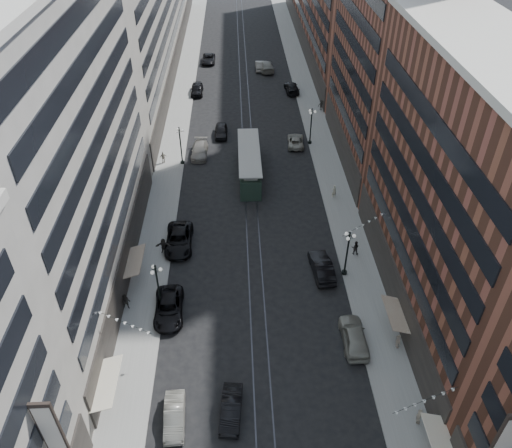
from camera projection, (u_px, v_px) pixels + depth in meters
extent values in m
plane|color=black|center=(248.00, 145.00, 73.61)|extent=(220.00, 220.00, 0.00)
cube|color=gray|center=(178.00, 116.00, 81.09)|extent=(4.00, 180.00, 0.15)
cube|color=gray|center=(313.00, 114.00, 81.83)|extent=(4.00, 180.00, 0.15)
cube|color=#2D2D33|center=(242.00, 116.00, 81.48)|extent=(0.12, 180.00, 0.02)
cube|color=#2D2D33|center=(250.00, 115.00, 81.52)|extent=(0.12, 180.00, 0.02)
cube|color=#A39D91|center=(59.00, 158.00, 43.14)|extent=(8.00, 36.00, 28.00)
cube|color=brown|center=(461.00, 200.00, 41.55)|extent=(8.00, 30.00, 24.00)
cylinder|color=black|center=(162.00, 307.00, 47.84)|extent=(0.56, 0.56, 0.30)
cylinder|color=black|center=(159.00, 288.00, 46.34)|extent=(0.18, 0.18, 5.20)
sphere|color=black|center=(155.00, 266.00, 44.62)|extent=(0.24, 0.24, 0.24)
sphere|color=white|center=(160.00, 269.00, 44.88)|extent=(0.36, 0.36, 0.36)
sphere|color=white|center=(153.00, 267.00, 45.17)|extent=(0.36, 0.36, 0.36)
sphere|color=white|center=(152.00, 273.00, 44.55)|extent=(0.36, 0.36, 0.36)
cylinder|color=black|center=(182.00, 162.00, 69.16)|extent=(0.56, 0.56, 0.30)
cylinder|color=black|center=(181.00, 147.00, 67.66)|extent=(0.18, 0.18, 5.20)
sphere|color=black|center=(179.00, 128.00, 65.95)|extent=(0.24, 0.24, 0.24)
sphere|color=white|center=(183.00, 131.00, 66.21)|extent=(0.36, 0.36, 0.36)
sphere|color=white|center=(178.00, 129.00, 66.50)|extent=(0.36, 0.36, 0.36)
sphere|color=white|center=(177.00, 132.00, 65.88)|extent=(0.36, 0.36, 0.36)
cylinder|color=black|center=(344.00, 272.00, 51.61)|extent=(0.56, 0.56, 0.30)
cylinder|color=black|center=(347.00, 255.00, 50.11)|extent=(0.18, 0.18, 5.20)
sphere|color=black|center=(350.00, 233.00, 48.40)|extent=(0.24, 0.24, 0.24)
sphere|color=white|center=(354.00, 236.00, 48.66)|extent=(0.36, 0.36, 0.36)
sphere|color=white|center=(347.00, 234.00, 48.94)|extent=(0.36, 0.36, 0.36)
sphere|color=white|center=(348.00, 239.00, 48.33)|extent=(0.36, 0.36, 0.36)
cylinder|color=black|center=(310.00, 142.00, 73.73)|extent=(0.56, 0.56, 0.30)
cylinder|color=black|center=(311.00, 127.00, 72.23)|extent=(0.18, 0.18, 5.20)
sphere|color=black|center=(312.00, 109.00, 70.52)|extent=(0.24, 0.24, 0.24)
sphere|color=white|center=(315.00, 112.00, 70.78)|extent=(0.36, 0.36, 0.36)
sphere|color=white|center=(310.00, 111.00, 71.06)|extent=(0.36, 0.36, 0.36)
sphere|color=white|center=(311.00, 113.00, 70.45)|extent=(0.36, 0.36, 0.36)
cube|color=#1F3227|center=(249.00, 166.00, 66.37)|extent=(2.64, 12.65, 2.74)
cube|color=gray|center=(249.00, 155.00, 65.34)|extent=(1.69, 11.60, 0.63)
cube|color=gray|center=(249.00, 152.00, 65.08)|extent=(2.85, 12.86, 0.16)
cylinder|color=black|center=(251.00, 192.00, 63.24)|extent=(2.43, 0.74, 0.74)
cylinder|color=black|center=(248.00, 154.00, 70.74)|extent=(2.43, 0.74, 0.74)
imported|color=gray|center=(174.00, 416.00, 38.31)|extent=(1.72, 4.41, 1.43)
imported|color=black|center=(169.00, 308.00, 47.04)|extent=(2.90, 5.84, 1.59)
imported|color=gray|center=(354.00, 336.00, 44.25)|extent=(2.16, 5.27, 1.79)
imported|color=black|center=(231.00, 409.00, 38.78)|extent=(1.93, 4.54, 1.46)
imported|color=black|center=(126.00, 302.00, 47.31)|extent=(0.88, 0.50, 1.77)
imported|color=beige|center=(419.00, 416.00, 38.04)|extent=(0.72, 1.04, 1.62)
imported|color=black|center=(179.00, 240.00, 54.94)|extent=(2.93, 6.25, 1.73)
imported|color=gray|center=(200.00, 150.00, 70.85)|extent=(2.40, 5.49, 1.57)
imported|color=black|center=(197.00, 89.00, 87.96)|extent=(2.09, 5.15, 1.75)
imported|color=black|center=(322.00, 267.00, 51.43)|extent=(2.34, 5.46, 1.75)
imported|color=gray|center=(296.00, 141.00, 73.27)|extent=(2.63, 5.07, 1.36)
imported|color=black|center=(292.00, 88.00, 88.65)|extent=(2.56, 5.63, 1.60)
imported|color=black|center=(221.00, 131.00, 75.48)|extent=(1.92, 4.66, 1.58)
imported|color=#67645C|center=(260.00, 65.00, 97.21)|extent=(1.73, 4.97, 1.64)
imported|color=black|center=(164.00, 246.00, 53.85)|extent=(1.68, 0.55, 1.79)
imported|color=#AFA491|center=(163.00, 157.00, 68.89)|extent=(1.07, 0.76, 1.67)
imported|color=black|center=(355.00, 248.00, 53.67)|extent=(0.90, 0.63, 1.68)
imported|color=#B6B197|center=(334.00, 191.00, 62.25)|extent=(0.69, 0.53, 1.70)
imported|color=black|center=(321.00, 105.00, 82.28)|extent=(1.16, 0.55, 1.75)
imported|color=black|center=(209.00, 59.00, 100.31)|extent=(2.60, 5.53, 1.53)
imported|color=slate|center=(266.00, 66.00, 96.79)|extent=(2.93, 6.29, 1.78)
imported|color=beige|center=(398.00, 341.00, 43.74)|extent=(0.49, 0.95, 1.57)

